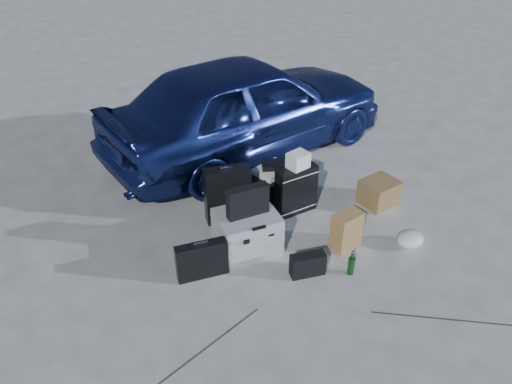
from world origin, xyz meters
TOP-DOWN VIEW (x-y plane):
  - ground at (0.00, 0.00)m, footprint 60.00×60.00m
  - car at (0.63, 2.55)m, footprint 4.25×2.23m
  - pelican_case at (-0.35, 0.59)m, footprint 0.65×0.55m
  - laptop_bag at (-0.35, 0.59)m, footprint 0.44×0.12m
  - briefcase at (-0.93, 0.43)m, footprint 0.52×0.18m
  - suitcase_left at (-0.30, 1.18)m, footprint 0.53×0.28m
  - suitcase_right at (0.46, 0.96)m, footprint 0.50×0.20m
  - white_carton at (0.48, 0.97)m, footprint 0.26×0.23m
  - duffel_bag at (0.35, 1.32)m, footprint 0.80×0.55m
  - flat_box_white at (0.35, 1.31)m, footprint 0.48×0.41m
  - flat_box_black at (0.37, 1.31)m, footprint 0.35×0.31m
  - kraft_bag at (0.59, 0.15)m, footprint 0.35×0.24m
  - cardboard_box at (1.43, 0.64)m, footprint 0.45×0.41m
  - plastic_bag at (1.21, -0.16)m, footprint 0.31×0.27m
  - messenger_bag at (-0.00, -0.03)m, footprint 0.36×0.20m
  - green_bottle at (0.39, -0.23)m, footprint 0.09×0.09m

SIDE VIEW (x-z plane):
  - ground at x=0.00m, z-range 0.00..0.00m
  - plastic_bag at x=1.21m, z-range 0.00..0.16m
  - messenger_bag at x=0.00m, z-range 0.00..0.24m
  - green_bottle at x=0.39m, z-range 0.00..0.27m
  - cardboard_box at x=1.43m, z-range 0.00..0.30m
  - duffel_bag at x=0.35m, z-range 0.00..0.37m
  - briefcase at x=-0.93m, z-range 0.00..0.39m
  - kraft_bag at x=0.59m, z-range 0.00..0.42m
  - pelican_case at x=-0.35m, z-range 0.00..0.45m
  - suitcase_right at x=0.46m, z-range 0.00..0.58m
  - suitcase_left at x=-0.30m, z-range 0.00..0.66m
  - flat_box_white at x=0.35m, z-range 0.37..0.44m
  - flat_box_black at x=0.37m, z-range 0.44..0.50m
  - laptop_bag at x=-0.35m, z-range 0.45..0.77m
  - white_carton at x=0.48m, z-range 0.58..0.76m
  - car at x=0.63m, z-range 0.00..1.38m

